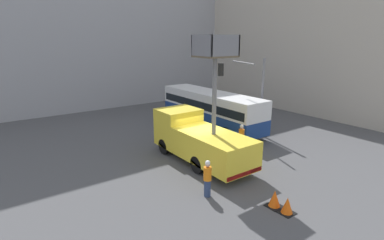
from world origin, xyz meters
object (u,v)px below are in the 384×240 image
object	(u,v)px
utility_truck	(199,137)
city_bus	(211,107)
road_worker_near_truck	(207,178)
road_worker_directing	(241,138)
traffic_cone_near_truck	(275,199)
traffic_light_pole	(248,84)
traffic_cone_mid_road	(287,206)

from	to	relation	value
utility_truck	city_bus	distance (m)	7.39
road_worker_near_truck	road_worker_directing	xyz separation A→B (m)	(5.58, 3.37, 0.01)
city_bus	traffic_cone_near_truck	distance (m)	12.81
traffic_light_pole	traffic_cone_near_truck	xyz separation A→B (m)	(-6.28, -7.95, -3.66)
utility_truck	traffic_light_pole	world-z (taller)	utility_truck
road_worker_directing	traffic_cone_mid_road	xyz separation A→B (m)	(-3.70, -6.52, -0.58)
traffic_light_pole	traffic_cone_near_truck	size ratio (longest dim) A/B	7.65
traffic_light_pole	traffic_cone_near_truck	distance (m)	10.77
city_bus	road_worker_directing	size ratio (longest dim) A/B	5.78
city_bus	road_worker_directing	world-z (taller)	city_bus
traffic_light_pole	traffic_cone_near_truck	world-z (taller)	traffic_light_pole
traffic_cone_near_truck	road_worker_near_truck	bearing A→B (deg)	126.91
utility_truck	traffic_cone_mid_road	distance (m)	6.96
traffic_cone_near_truck	traffic_cone_mid_road	size ratio (longest dim) A/B	1.05
traffic_light_pole	road_worker_directing	size ratio (longest dim) A/B	3.20
city_bus	utility_truck	bearing A→B (deg)	146.79
city_bus	traffic_light_pole	distance (m)	4.18
traffic_cone_mid_road	traffic_light_pole	bearing A→B (deg)	53.99
traffic_cone_mid_road	road_worker_directing	bearing A→B (deg)	60.40
utility_truck	road_worker_directing	size ratio (longest dim) A/B	4.04
city_bus	road_worker_near_truck	distance (m)	11.69
traffic_light_pole	traffic_cone_near_truck	bearing A→B (deg)	-128.29
road_worker_near_truck	traffic_cone_near_truck	distance (m)	3.15
city_bus	traffic_cone_mid_road	distance (m)	13.40
city_bus	traffic_cone_mid_road	xyz separation A→B (m)	(-5.62, -12.08, -1.43)
utility_truck	road_worker_directing	world-z (taller)	utility_truck
utility_truck	traffic_cone_near_truck	world-z (taller)	utility_truck
city_bus	road_worker_near_truck	world-z (taller)	city_bus
utility_truck	traffic_cone_mid_road	size ratio (longest dim) A/B	10.17
utility_truck	traffic_cone_near_truck	xyz separation A→B (m)	(-0.43, -6.18, -1.17)
utility_truck	traffic_cone_near_truck	distance (m)	6.30
road_worker_directing	traffic_cone_near_truck	distance (m)	6.95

